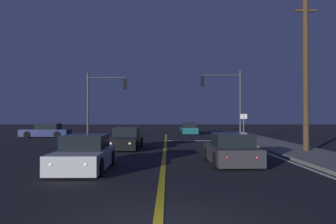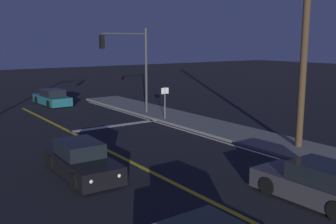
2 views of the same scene
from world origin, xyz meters
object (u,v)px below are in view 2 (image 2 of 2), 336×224
traffic_signal_near_right (131,58)px  utility_pole_right (304,51)px  car_lead_oncoming_black (82,161)px  car_parked_curb_teal (52,98)px  street_sign_corner (165,98)px  car_far_approaching_charcoal (317,184)px

traffic_signal_near_right → utility_pole_right: bearing=100.7°
car_lead_oncoming_black → car_parked_curb_teal: size_ratio=0.96×
traffic_signal_near_right → utility_pole_right: (2.34, -12.39, 0.71)m
car_parked_curb_teal → utility_pole_right: (5.33, -20.57, 4.22)m
traffic_signal_near_right → utility_pole_right: 12.63m
street_sign_corner → utility_pole_right: bearing=-81.7°
car_parked_curb_teal → utility_pole_right: 21.67m
car_far_approaching_charcoal → car_parked_curb_teal: (-0.39, 24.93, 0.00)m
car_parked_curb_teal → utility_pole_right: size_ratio=0.50×
car_parked_curb_teal → utility_pole_right: utility_pole_right is taller
car_lead_oncoming_black → utility_pole_right: size_ratio=0.48×
car_lead_oncoming_black → street_sign_corner: bearing=-140.3°
car_far_approaching_charcoal → utility_pole_right: (4.94, 4.36, 4.22)m
car_lead_oncoming_black → car_parked_curb_teal: bearing=-103.9°
car_lead_oncoming_black → car_parked_curb_teal: 18.65m
car_far_approaching_charcoal → car_parked_curb_teal: bearing=89.2°
car_far_approaching_charcoal → car_parked_curb_teal: size_ratio=0.91×
car_lead_oncoming_black → utility_pole_right: utility_pole_right is taller
traffic_signal_near_right → street_sign_corner: 3.91m
car_lead_oncoming_black → street_sign_corner: 11.36m
car_far_approaching_charcoal → traffic_signal_near_right: bearing=79.5°
car_lead_oncoming_black → street_sign_corner: street_sign_corner is taller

